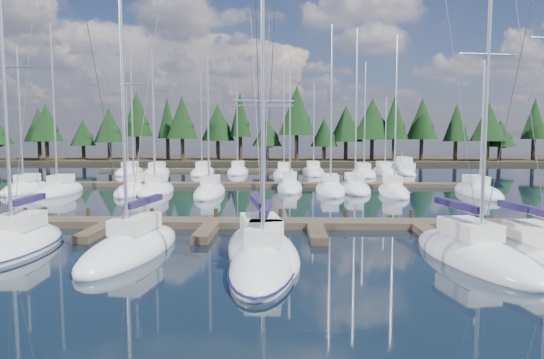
{
  "coord_description": "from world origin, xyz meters",
  "views": [
    {
      "loc": [
        4.34,
        -10.49,
        5.5
      ],
      "look_at": [
        3.38,
        22.0,
        2.44
      ],
      "focal_mm": 32.0,
      "sensor_mm": 36.0,
      "label": 1
    }
  ],
  "objects_px": {
    "front_sailboat_5": "(474,254)",
    "front_sailboat_6": "(541,259)",
    "front_sailboat_2": "(132,248)",
    "front_sailboat_3": "(262,249)",
    "front_sailboat_4": "(264,261)",
    "main_dock": "(212,225)",
    "front_sailboat_1": "(17,244)",
    "motor_yacht_right": "(403,171)"
  },
  "relations": [
    {
      "from": "front_sailboat_1",
      "to": "main_dock",
      "type": "bearing_deg",
      "value": 33.96
    },
    {
      "from": "front_sailboat_4",
      "to": "front_sailboat_5",
      "type": "bearing_deg",
      "value": 7.93
    },
    {
      "from": "front_sailboat_1",
      "to": "front_sailboat_2",
      "type": "distance_m",
      "value": 5.71
    },
    {
      "from": "front_sailboat_1",
      "to": "front_sailboat_4",
      "type": "bearing_deg",
      "value": -12.3
    },
    {
      "from": "front_sailboat_3",
      "to": "motor_yacht_right",
      "type": "bearing_deg",
      "value": 69.2
    },
    {
      "from": "front_sailboat_4",
      "to": "front_sailboat_3",
      "type": "bearing_deg",
      "value": 95.33
    },
    {
      "from": "front_sailboat_4",
      "to": "front_sailboat_1",
      "type": "bearing_deg",
      "value": 167.7
    },
    {
      "from": "main_dock",
      "to": "front_sailboat_4",
      "type": "xyz_separation_m",
      "value": [
        3.42,
        -8.25,
        0.07
      ]
    },
    {
      "from": "front_sailboat_3",
      "to": "front_sailboat_4",
      "type": "height_order",
      "value": "front_sailboat_3"
    },
    {
      "from": "front_sailboat_4",
      "to": "motor_yacht_right",
      "type": "xyz_separation_m",
      "value": [
        17.03,
        47.37,
        0.17
      ]
    },
    {
      "from": "front_sailboat_5",
      "to": "front_sailboat_6",
      "type": "bearing_deg",
      "value": -17.84
    },
    {
      "from": "front_sailboat_3",
      "to": "motor_yacht_right",
      "type": "xyz_separation_m",
      "value": [
        17.22,
        45.34,
        0.16
      ]
    },
    {
      "from": "front_sailboat_3",
      "to": "front_sailboat_1",
      "type": "bearing_deg",
      "value": 177.3
    },
    {
      "from": "front_sailboat_3",
      "to": "front_sailboat_4",
      "type": "bearing_deg",
      "value": -84.67
    },
    {
      "from": "main_dock",
      "to": "front_sailboat_1",
      "type": "relative_size",
      "value": 2.85
    },
    {
      "from": "front_sailboat_3",
      "to": "front_sailboat_5",
      "type": "height_order",
      "value": "front_sailboat_5"
    },
    {
      "from": "front_sailboat_5",
      "to": "front_sailboat_6",
      "type": "height_order",
      "value": "front_sailboat_6"
    },
    {
      "from": "front_sailboat_4",
      "to": "front_sailboat_5",
      "type": "relative_size",
      "value": 0.75
    },
    {
      "from": "front_sailboat_3",
      "to": "motor_yacht_right",
      "type": "relative_size",
      "value": 1.59
    },
    {
      "from": "main_dock",
      "to": "front_sailboat_2",
      "type": "distance_m",
      "value": 6.81
    },
    {
      "from": "main_dock",
      "to": "front_sailboat_2",
      "type": "relative_size",
      "value": 3.17
    },
    {
      "from": "front_sailboat_5",
      "to": "main_dock",
      "type": "bearing_deg",
      "value": 150.77
    },
    {
      "from": "front_sailboat_1",
      "to": "front_sailboat_3",
      "type": "relative_size",
      "value": 1.22
    },
    {
      "from": "front_sailboat_3",
      "to": "front_sailboat_6",
      "type": "height_order",
      "value": "front_sailboat_6"
    },
    {
      "from": "main_dock",
      "to": "front_sailboat_5",
      "type": "relative_size",
      "value": 2.77
    },
    {
      "from": "front_sailboat_1",
      "to": "front_sailboat_6",
      "type": "relative_size",
      "value": 0.92
    },
    {
      "from": "front_sailboat_2",
      "to": "motor_yacht_right",
      "type": "bearing_deg",
      "value": 62.93
    },
    {
      "from": "main_dock",
      "to": "front_sailboat_4",
      "type": "distance_m",
      "value": 8.93
    },
    {
      "from": "front_sailboat_4",
      "to": "front_sailboat_6",
      "type": "height_order",
      "value": "front_sailboat_6"
    },
    {
      "from": "main_dock",
      "to": "front_sailboat_3",
      "type": "bearing_deg",
      "value": -62.52
    },
    {
      "from": "main_dock",
      "to": "front_sailboat_2",
      "type": "height_order",
      "value": "front_sailboat_2"
    },
    {
      "from": "front_sailboat_2",
      "to": "front_sailboat_5",
      "type": "distance_m",
      "value": 15.23
    },
    {
      "from": "front_sailboat_1",
      "to": "motor_yacht_right",
      "type": "relative_size",
      "value": 1.94
    },
    {
      "from": "front_sailboat_1",
      "to": "front_sailboat_4",
      "type": "height_order",
      "value": "front_sailboat_1"
    },
    {
      "from": "front_sailboat_2",
      "to": "front_sailboat_1",
      "type": "bearing_deg",
      "value": 174.23
    },
    {
      "from": "front_sailboat_4",
      "to": "motor_yacht_right",
      "type": "bearing_deg",
      "value": 70.23
    },
    {
      "from": "front_sailboat_2",
      "to": "front_sailboat_5",
      "type": "bearing_deg",
      "value": -2.8
    },
    {
      "from": "front_sailboat_3",
      "to": "front_sailboat_4",
      "type": "distance_m",
      "value": 2.04
    },
    {
      "from": "motor_yacht_right",
      "to": "front_sailboat_4",
      "type": "bearing_deg",
      "value": -109.77
    },
    {
      "from": "front_sailboat_6",
      "to": "motor_yacht_right",
      "type": "distance_m",
      "value": 47.23
    },
    {
      "from": "front_sailboat_2",
      "to": "front_sailboat_5",
      "type": "xyz_separation_m",
      "value": [
        15.21,
        -0.74,
        0.01
      ]
    },
    {
      "from": "front_sailboat_5",
      "to": "motor_yacht_right",
      "type": "height_order",
      "value": "front_sailboat_5"
    }
  ]
}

